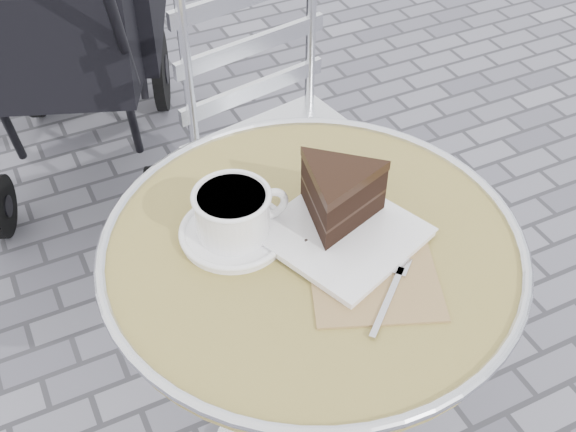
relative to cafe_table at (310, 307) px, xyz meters
name	(u,v)px	position (x,y,z in m)	size (l,w,h in m)	color
cafe_table	(310,307)	(0.00, 0.00, 0.00)	(0.72, 0.72, 0.74)	silver
cappuccino_set	(234,218)	(-0.11, 0.07, 0.21)	(0.19, 0.18, 0.09)	white
cake_plate_set	(340,204)	(0.06, 0.01, 0.22)	(0.29, 0.37, 0.12)	#9B7855
bistro_chair	(272,112)	(0.20, 0.59, 0.01)	(0.48, 0.48, 0.93)	silver
baby_stroller	(68,16)	(-0.12, 1.41, -0.05)	(0.85, 1.20, 1.15)	black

